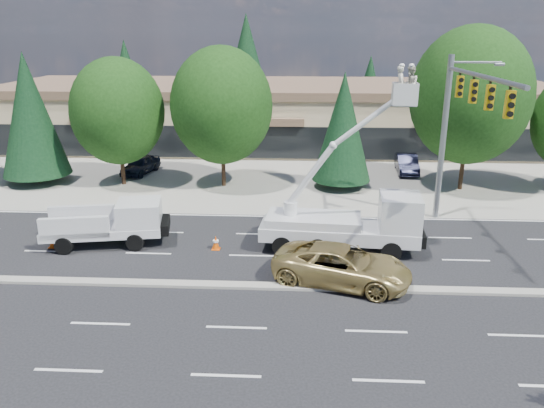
# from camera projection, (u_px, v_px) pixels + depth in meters

# --- Properties ---
(ground) EXTENTS (140.00, 140.00, 0.00)m
(ground) POSITION_uv_depth(u_px,v_px,m) (245.00, 287.00, 22.13)
(ground) COLOR black
(ground) RESTS_ON ground
(concrete_apron) EXTENTS (140.00, 22.00, 0.01)m
(concrete_apron) POSITION_uv_depth(u_px,v_px,m) (271.00, 168.00, 41.09)
(concrete_apron) COLOR gray
(concrete_apron) RESTS_ON ground
(road_median) EXTENTS (120.00, 0.55, 0.12)m
(road_median) POSITION_uv_depth(u_px,v_px,m) (245.00, 286.00, 22.11)
(road_median) COLOR gray
(road_median) RESTS_ON ground
(strip_mall) EXTENTS (50.40, 15.40, 5.50)m
(strip_mall) POSITION_uv_depth(u_px,v_px,m) (277.00, 112.00, 49.66)
(strip_mall) COLOR tan
(strip_mall) RESTS_ON ground
(tree_front_b) EXTENTS (4.52, 4.52, 8.91)m
(tree_front_b) POSITION_uv_depth(u_px,v_px,m) (30.00, 115.00, 35.66)
(tree_front_b) COLOR #332114
(tree_front_b) RESTS_ON ground
(tree_front_c) EXTENTS (6.20, 6.20, 8.61)m
(tree_front_c) POSITION_uv_depth(u_px,v_px,m) (117.00, 111.00, 35.28)
(tree_front_c) COLOR #332114
(tree_front_c) RESTS_ON ground
(tree_front_d) EXTENTS (6.72, 6.72, 9.33)m
(tree_front_d) POSITION_uv_depth(u_px,v_px,m) (222.00, 106.00, 34.79)
(tree_front_d) COLOR #332114
(tree_front_d) RESTS_ON ground
(tree_front_e) EXTENTS (3.91, 3.91, 7.70)m
(tree_front_e) POSITION_uv_depth(u_px,v_px,m) (343.00, 127.00, 34.81)
(tree_front_e) COLOR #332114
(tree_front_e) RESTS_ON ground
(tree_front_f) EXTENTS (7.64, 7.64, 10.61)m
(tree_front_f) POSITION_uv_depth(u_px,v_px,m) (470.00, 96.00, 33.75)
(tree_front_f) COLOR #332114
(tree_front_f) RESTS_ON ground
(tree_back_a) EXTENTS (4.66, 4.66, 9.18)m
(tree_back_a) POSITION_uv_depth(u_px,v_px,m) (127.00, 78.00, 61.32)
(tree_back_a) COLOR #332114
(tree_back_a) RESTS_ON ground
(tree_back_b) EXTENTS (6.09, 6.09, 12.00)m
(tree_back_b) POSITION_uv_depth(u_px,v_px,m) (247.00, 65.00, 60.14)
(tree_back_b) COLOR #332114
(tree_back_b) RESTS_ON ground
(tree_back_c) EXTENTS (3.81, 3.81, 7.51)m
(tree_back_c) POSITION_uv_depth(u_px,v_px,m) (369.00, 87.00, 60.19)
(tree_back_c) COLOR #332114
(tree_back_c) RESTS_ON ground
(tree_back_d) EXTENTS (4.76, 4.76, 9.38)m
(tree_back_d) POSITION_uv_depth(u_px,v_px,m) (478.00, 78.00, 59.27)
(tree_back_d) COLOR #332114
(tree_back_d) RESTS_ON ground
(signal_mast) EXTENTS (2.76, 10.16, 9.00)m
(signal_mast) POSITION_uv_depth(u_px,v_px,m) (458.00, 117.00, 26.40)
(signal_mast) COLOR gray
(signal_mast) RESTS_ON ground
(utility_pickup) EXTENTS (5.98, 3.09, 2.18)m
(utility_pickup) POSITION_uv_depth(u_px,v_px,m) (112.00, 227.00, 26.26)
(utility_pickup) COLOR silver
(utility_pickup) RESTS_ON ground
(bucket_truck) EXTENTS (8.05, 2.95, 8.84)m
(bucket_truck) POSITION_uv_depth(u_px,v_px,m) (356.00, 213.00, 25.21)
(bucket_truck) COLOR silver
(bucket_truck) RESTS_ON ground
(traffic_cone_a) EXTENTS (0.40, 0.40, 0.70)m
(traffic_cone_a) POSITION_uv_depth(u_px,v_px,m) (53.00, 241.00, 26.06)
(traffic_cone_a) COLOR #E14E07
(traffic_cone_a) RESTS_ON ground
(traffic_cone_b) EXTENTS (0.40, 0.40, 0.70)m
(traffic_cone_b) POSITION_uv_depth(u_px,v_px,m) (216.00, 243.00, 25.83)
(traffic_cone_b) COLOR #E14E07
(traffic_cone_b) RESTS_ON ground
(traffic_cone_c) EXTENTS (0.40, 0.40, 0.70)m
(traffic_cone_c) POSITION_uv_depth(u_px,v_px,m) (282.00, 242.00, 25.92)
(traffic_cone_c) COLOR #E14E07
(traffic_cone_c) RESTS_ON ground
(minivan) EXTENTS (6.30, 4.21, 1.60)m
(minivan) POSITION_uv_depth(u_px,v_px,m) (342.00, 265.00, 22.24)
(minivan) COLOR tan
(minivan) RESTS_ON ground
(parked_car_west) EXTENTS (2.45, 4.24, 1.36)m
(parked_car_west) POSITION_uv_depth(u_px,v_px,m) (140.00, 165.00, 39.37)
(parked_car_west) COLOR black
(parked_car_west) RESTS_ON ground
(parked_car_east) EXTENTS (1.74, 4.26, 1.38)m
(parked_car_east) POSITION_uv_depth(u_px,v_px,m) (407.00, 164.00, 39.56)
(parked_car_east) COLOR black
(parked_car_east) RESTS_ON ground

